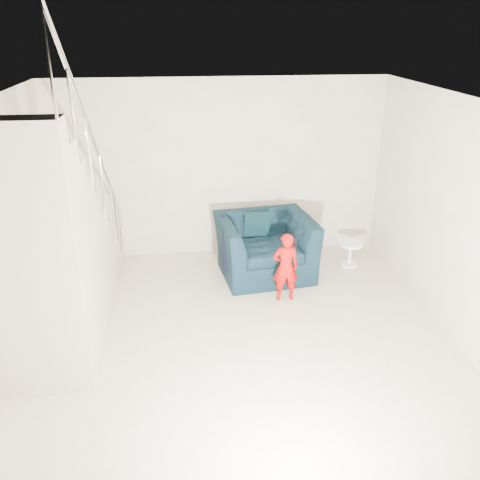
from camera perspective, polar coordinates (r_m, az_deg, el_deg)
The scene contains 12 objects.
floor at distance 5.84m, azimuth -0.14°, elevation -12.48°, with size 5.50×5.50×0.00m, color tan.
ceiling at distance 4.78m, azimuth -0.17°, elevation 14.73°, with size 5.50×5.50×0.00m, color silver.
back_wall at distance 7.75m, azimuth -2.42°, elevation 7.90°, with size 5.00×5.00×0.00m, color #A79E88.
front_wall at distance 2.89m, azimuth 6.36°, elevation -22.58°, with size 5.00×5.00×0.00m, color #A79E88.
right_wall at distance 5.96m, azimuth 24.50°, elevation 0.86°, with size 5.50×5.50×0.00m, color #A79E88.
armchair at distance 7.33m, azimuth 2.85°, elevation -0.72°, with size 1.32×1.15×0.86m, color black.
toddler at distance 6.64m, azimuth 5.13°, elevation -3.05°, with size 0.35×0.23×0.95m, color #A00505.
side_table at distance 7.81m, azimuth 12.26°, elevation -1.09°, with size 0.37×0.37×0.37m.
staircase at distance 5.99m, azimuth -20.16°, elevation -2.52°, with size 1.02×3.03×3.62m.
cushion at distance 7.47m, azimuth 1.86°, elevation 1.79°, with size 0.37×0.11×0.36m, color black.
throw at distance 7.21m, azimuth -1.85°, elevation -0.18°, with size 0.06×0.56×0.62m, color black.
phone at distance 6.49m, azimuth 6.24°, elevation -0.30°, with size 0.02×0.05×0.10m, color black.
Camera 1 is at (-0.52, -4.70, 3.43)m, focal length 38.00 mm.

